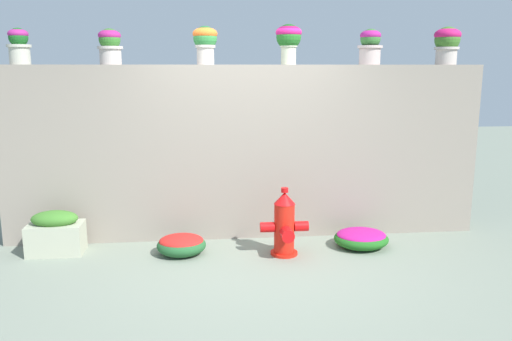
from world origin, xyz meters
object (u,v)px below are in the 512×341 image
Objects in this scene: flower_bush_right at (361,238)px; planter_box at (56,233)px; potted_plant_1 at (110,44)px; flower_bush_left at (181,244)px; potted_plant_3 at (289,38)px; potted_plant_2 at (205,41)px; potted_plant_5 at (447,42)px; potted_plant_0 at (19,44)px; fire_hydrant at (284,226)px; potted_plant_4 at (370,45)px.

flower_bush_right is 1.06× the size of planter_box.
potted_plant_1 is at bearing 36.15° from planter_box.
potted_plant_3 is at bearing 26.55° from flower_bush_left.
potted_plant_5 reaches higher than potted_plant_2.
potted_plant_5 is (2.94, -0.04, -0.01)m from potted_plant_2.
flower_bush_left is at bearing -168.59° from potted_plant_5.
flower_bush_right is at bearing -12.21° from potted_plant_1.
potted_plant_0 reaches higher than planter_box.
flower_bush_left is at bearing -7.46° from planter_box.
potted_plant_3 is at bearing 0.06° from potted_plant_1.
planter_box is (-2.54, 0.31, -0.10)m from fire_hydrant.
potted_plant_3 is 0.99m from potted_plant_4.
potted_plant_4 is at bearing 15.72° from flower_bush_left.
planter_box is at bearing 173.00° from fire_hydrant.
potted_plant_2 is 0.81× the size of flower_bush_left.
potted_plant_2 reaches higher than potted_plant_4.
potted_plant_1 is 2.22m from planter_box.
potted_plant_0 is at bearing -178.96° from potted_plant_2.
planter_box is at bearing 172.54° from flower_bush_left.
flower_bush_right is (-0.21, -0.61, -2.21)m from potted_plant_4.
potted_plant_5 is 0.59× the size of fire_hydrant.
potted_plant_5 is (5.02, -0.01, 0.05)m from potted_plant_0.
potted_plant_2 is 0.97× the size of potted_plant_5.
potted_plant_5 reaches higher than planter_box.
potted_plant_4 is at bearing -0.02° from potted_plant_1.
potted_plant_3 reaches higher than potted_plant_2.
planter_box is (-0.63, -0.46, -2.08)m from potted_plant_1.
fire_hydrant is 1.21× the size of flower_bush_right.
potted_plant_1 is at bearing 179.98° from potted_plant_4.
potted_plant_4 is 3.23m from flower_bush_left.
fire_hydrant reaches higher than planter_box.
flower_bush_right is (1.76, -0.67, -2.25)m from potted_plant_2.
potted_plant_3 reaches higher than flower_bush_left.
flower_bush_left is (-1.29, -0.65, -2.27)m from potted_plant_3.
potted_plant_0 is 1.00× the size of potted_plant_1.
potted_plant_3 is 1.11× the size of potted_plant_4.
potted_plant_5 is 2.61m from flower_bush_right.
flower_bush_left is (0.77, -0.64, -2.19)m from potted_plant_1.
potted_plant_1 reaches higher than planter_box.
potted_plant_1 is (1.00, -0.02, 0.00)m from potted_plant_0.
potted_plant_3 is at bearing 179.81° from potted_plant_4.
potted_plant_5 is 3.02m from fire_hydrant.
potted_plant_0 is 0.53× the size of fire_hydrant.
potted_plant_2 reaches higher than potted_plant_0.
fire_hydrant is at bearing -15.17° from potted_plant_0.
flower_bush_right is at bearing -9.36° from potted_plant_0.
potted_plant_1 is 0.53× the size of fire_hydrant.
potted_plant_3 is 2.49m from flower_bush_right.
potted_plant_4 is (4.05, -0.02, 0.01)m from potted_plant_0.
fire_hydrant is (2.92, -0.79, -1.97)m from potted_plant_0.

